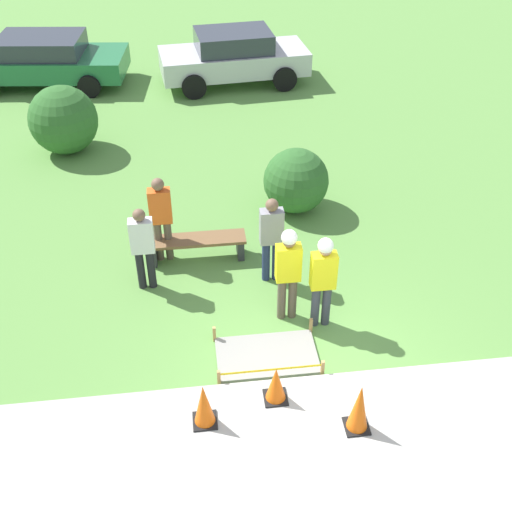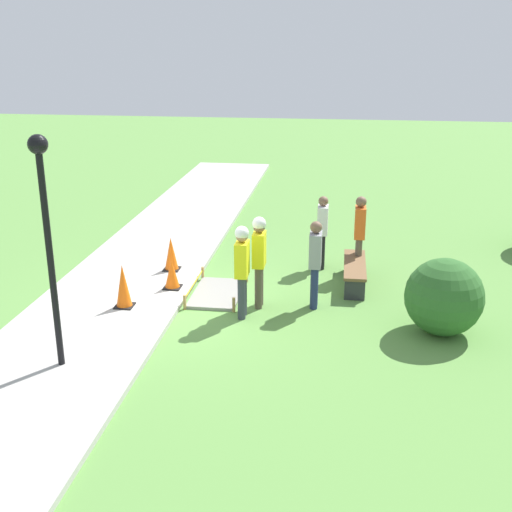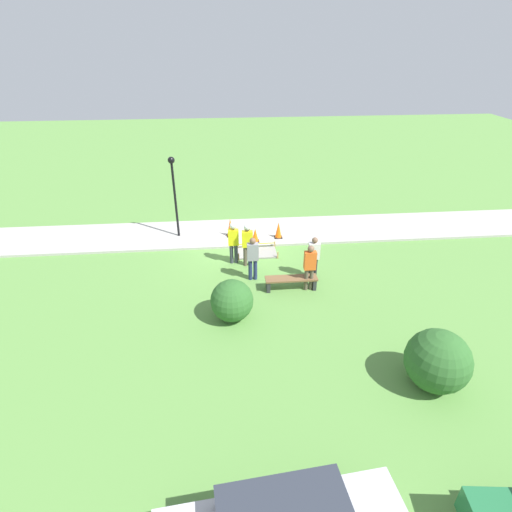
{
  "view_description": "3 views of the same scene",
  "coord_description": "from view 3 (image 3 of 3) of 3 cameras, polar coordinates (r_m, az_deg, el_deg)",
  "views": [
    {
      "loc": [
        -1.67,
        -6.39,
        7.32
      ],
      "look_at": [
        -0.61,
        2.14,
        0.78
      ],
      "focal_mm": 45.0,
      "sensor_mm": 36.0,
      "label": 1
    },
    {
      "loc": [
        10.9,
        2.93,
        4.82
      ],
      "look_at": [
        -0.04,
        1.41,
        1.05
      ],
      "focal_mm": 45.0,
      "sensor_mm": 36.0,
      "label": 2
    },
    {
      "loc": [
        0.68,
        14.79,
        7.84
      ],
      "look_at": [
        -0.46,
        2.05,
        0.72
      ],
      "focal_mm": 28.0,
      "sensor_mm": 36.0,
      "label": 3
    }
  ],
  "objects": [
    {
      "name": "bystander_in_white_shirt",
      "position": [
        14.15,
        -0.47,
        -0.06
      ],
      "size": [
        0.4,
        0.22,
        1.68
      ],
      "color": "navy",
      "rests_on": "ground_plane"
    },
    {
      "name": "ground_plane",
      "position": [
        16.75,
        -2.19,
        1.17
      ],
      "size": [
        60.0,
        60.0,
        0.0
      ],
      "primitive_type": "plane",
      "color": "#5B8E42"
    },
    {
      "name": "worker_assistant",
      "position": [
        15.2,
        -3.25,
        2.37
      ],
      "size": [
        0.4,
        0.25,
        1.72
      ],
      "color": "#383D47",
      "rests_on": "ground_plane"
    },
    {
      "name": "traffic_cone_near_patch",
      "position": [
        17.27,
        3.22,
        3.73
      ],
      "size": [
        0.34,
        0.34,
        0.72
      ],
      "color": "black",
      "rests_on": "sidewalk"
    },
    {
      "name": "sidewalk",
      "position": [
        17.97,
        -2.44,
        3.36
      ],
      "size": [
        28.0,
        2.77,
        0.1
      ],
      "color": "#ADAAA3",
      "rests_on": "ground_plane"
    },
    {
      "name": "lamppost_near",
      "position": [
        17.02,
        -11.67,
        9.92
      ],
      "size": [
        0.28,
        0.28,
        3.49
      ],
      "color": "black",
      "rests_on": "sidewalk"
    },
    {
      "name": "bystander_in_gray_shirt",
      "position": [
        14.44,
        8.25,
        0.1
      ],
      "size": [
        0.4,
        0.22,
        1.62
      ],
      "color": "black",
      "rests_on": "ground_plane"
    },
    {
      "name": "shrub_rounded_mid",
      "position": [
        11.11,
        24.52,
        -13.46
      ],
      "size": [
        1.6,
        1.6,
        1.6
      ],
      "color": "#2D6028",
      "rests_on": "ground_plane"
    },
    {
      "name": "shrub_rounded_near",
      "position": [
        12.38,
        -3.46,
        -6.38
      ],
      "size": [
        1.33,
        1.33,
        1.33
      ],
      "color": "#2D6028",
      "rests_on": "ground_plane"
    },
    {
      "name": "worker_supervisor",
      "position": [
        15.0,
        -1.25,
        2.14
      ],
      "size": [
        0.4,
        0.25,
        1.75
      ],
      "color": "brown",
      "rests_on": "ground_plane"
    },
    {
      "name": "bystander_in_orange_shirt",
      "position": [
        13.68,
        7.69,
        -1.32
      ],
      "size": [
        0.4,
        0.23,
        1.72
      ],
      "color": "brown",
      "rests_on": "ground_plane"
    },
    {
      "name": "traffic_cone_sidewalk_edge",
      "position": [
        17.41,
        -3.7,
        4.11
      ],
      "size": [
        0.34,
        0.34,
        0.82
      ],
      "color": "black",
      "rests_on": "sidewalk"
    },
    {
      "name": "wet_concrete_patch",
      "position": [
        16.29,
        0.17,
        0.46
      ],
      "size": [
        1.61,
        0.98,
        0.29
      ],
      "color": "gray",
      "rests_on": "ground_plane"
    },
    {
      "name": "traffic_cone_far_patch",
      "position": [
        16.93,
        -0.12,
        3.01
      ],
      "size": [
        0.34,
        0.34,
        0.6
      ],
      "color": "black",
      "rests_on": "sidewalk"
    },
    {
      "name": "park_bench",
      "position": [
        13.97,
        5.04,
        -3.57
      ],
      "size": [
        1.81,
        0.44,
        0.46
      ],
      "color": "#2D2D33",
      "rests_on": "ground_plane"
    }
  ]
}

